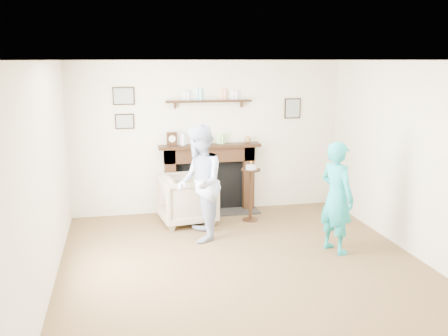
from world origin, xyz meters
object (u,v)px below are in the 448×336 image
Objects in this scene: woman at (334,251)px; man at (200,239)px; armchair at (188,222)px; pedestal_table at (251,184)px.

man is at bearing 42.87° from woman.
woman reaches higher than armchair.
armchair is 1.16m from pedestal_table.
armchair is 0.56× the size of woman.
armchair is 0.77m from man.
woman is (1.75, -1.60, 0.00)m from armchair.
man is (0.07, -0.77, 0.00)m from armchair.
pedestal_table reaches higher than armchair.
man is 1.88m from woman.
pedestal_table reaches higher than woman.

